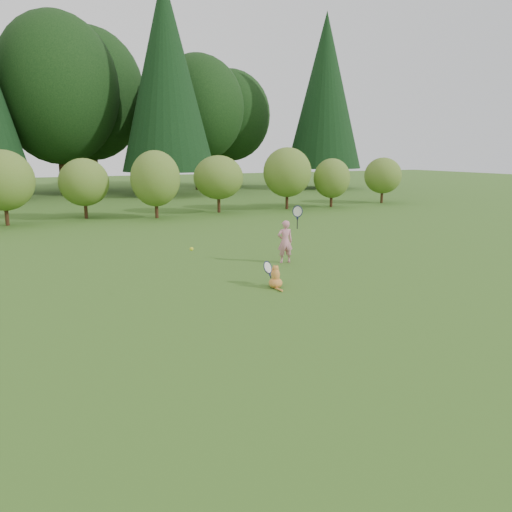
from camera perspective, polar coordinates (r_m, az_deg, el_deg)
name	(u,v)px	position (r m, az deg, el deg)	size (l,w,h in m)	color
ground	(265,302)	(9.30, 1.02, -5.26)	(100.00, 100.00, 0.00)	#345818
shrub_row	(124,184)	(21.36, -14.89, 7.92)	(28.00, 3.00, 2.80)	#5E7123
woodland_backdrop	(83,65)	(31.56, -19.18, 19.96)	(48.00, 10.00, 15.00)	black
child	(285,241)	(12.43, 3.39, 1.77)	(0.60, 0.39, 1.60)	pink
cat	(275,276)	(10.20, 2.22, -2.27)	(0.48, 0.73, 0.64)	#B56122
tennis_ball	(192,249)	(9.21, -7.38, 0.80)	(0.07, 0.07, 0.07)	#C5D619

